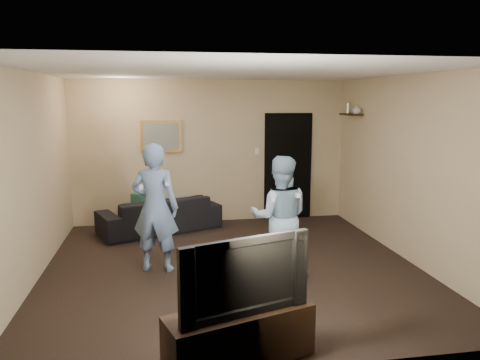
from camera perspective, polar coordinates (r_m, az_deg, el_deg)
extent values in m
plane|color=black|center=(6.48, -0.97, -10.56)|extent=(5.00, 5.00, 0.00)
cube|color=silver|center=(6.08, -1.04, 13.04)|extent=(5.00, 5.00, 0.04)
cube|color=tan|center=(8.61, -3.52, 3.44)|extent=(5.00, 0.04, 2.60)
cube|color=tan|center=(3.75, 4.80, -5.09)|extent=(5.00, 0.04, 2.60)
cube|color=tan|center=(6.29, -24.15, 0.18)|extent=(0.04, 5.00, 2.60)
cube|color=tan|center=(6.98, 19.75, 1.35)|extent=(0.04, 5.00, 2.60)
imported|color=black|center=(8.21, -9.75, -4.12)|extent=(2.19, 1.50, 0.60)
cube|color=#164333|center=(8.17, -11.75, -2.93)|extent=(0.40, 0.18, 0.39)
cube|color=olive|center=(8.51, -9.59, 5.28)|extent=(0.72, 0.05, 0.57)
cube|color=slate|center=(8.48, -9.59, 5.26)|extent=(0.62, 0.01, 0.47)
cube|color=black|center=(8.89, 5.86, 1.67)|extent=(0.90, 0.06, 2.00)
cube|color=silver|center=(8.72, 2.07, 3.54)|extent=(0.08, 0.02, 0.12)
cube|color=black|center=(8.48, 13.39, 7.77)|extent=(0.20, 0.60, 0.03)
imported|color=silver|center=(8.27, 14.03, 8.33)|extent=(0.18, 0.18, 0.15)
cylinder|color=silver|center=(8.61, 13.04, 8.52)|extent=(0.06, 0.06, 0.18)
cube|color=black|center=(4.25, -0.03, -18.46)|extent=(1.36, 0.80, 0.46)
imported|color=black|center=(4.01, -0.03, -11.27)|extent=(1.17, 0.51, 0.68)
imported|color=#6684B1|center=(6.24, -10.30, -3.33)|extent=(0.72, 0.58, 1.71)
cube|color=white|center=(5.97, -11.95, -0.83)|extent=(0.04, 0.14, 0.04)
cube|color=white|center=(5.96, -8.88, -0.40)|extent=(0.05, 0.09, 0.05)
imported|color=#86A9C3|center=(5.97, 4.88, -4.53)|extent=(0.87, 0.75, 1.57)
cube|color=white|center=(5.66, 3.91, -2.32)|extent=(0.04, 0.14, 0.04)
cube|color=white|center=(5.73, 7.03, -1.86)|extent=(0.05, 0.09, 0.05)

